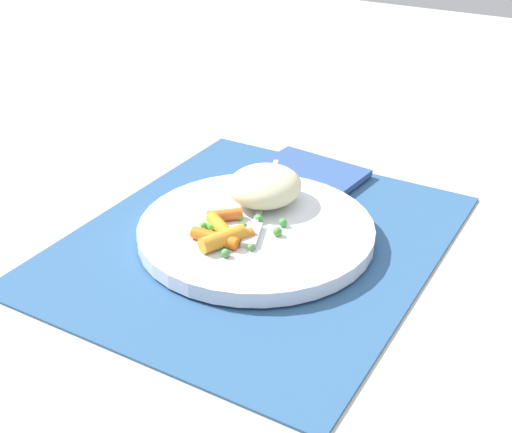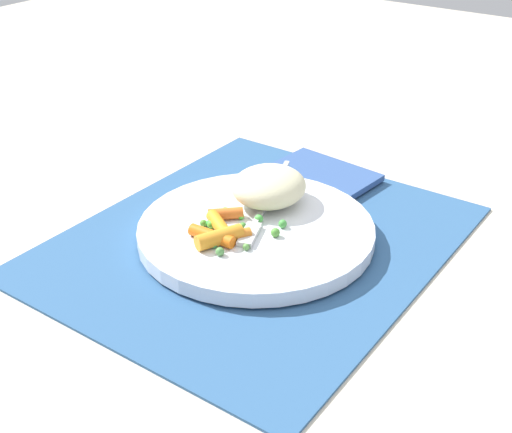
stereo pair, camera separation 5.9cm
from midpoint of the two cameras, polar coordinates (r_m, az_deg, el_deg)
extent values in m
plane|color=beige|center=(0.76, -2.22, -2.18)|extent=(2.40, 2.40, 0.00)
cube|color=#2D5684|center=(0.76, -2.23, -1.98)|extent=(0.44, 0.37, 0.01)
cylinder|color=white|center=(0.75, -2.24, -1.26)|extent=(0.26, 0.26, 0.02)
ellipsoid|color=beige|center=(0.79, -1.43, 2.50)|extent=(0.09, 0.08, 0.04)
cylinder|color=orange|center=(0.76, -4.85, 0.07)|extent=(0.04, 0.04, 0.01)
cylinder|color=orange|center=(0.72, -5.78, -1.83)|extent=(0.02, 0.05, 0.01)
cylinder|color=orange|center=(0.71, -5.13, -1.91)|extent=(0.05, 0.04, 0.02)
cylinder|color=orange|center=(0.71, -3.79, -1.90)|extent=(0.04, 0.03, 0.01)
cylinder|color=orange|center=(0.73, -5.15, -1.03)|extent=(0.04, 0.05, 0.01)
sphere|color=#4C9543|center=(0.73, -6.10, -1.65)|extent=(0.01, 0.01, 0.01)
sphere|color=green|center=(0.77, -4.83, 0.41)|extent=(0.01, 0.01, 0.01)
sphere|color=green|center=(0.74, -5.95, -0.90)|extent=(0.01, 0.01, 0.01)
sphere|color=#519147|center=(0.69, -4.97, -3.08)|extent=(0.01, 0.01, 0.01)
sphere|color=green|center=(0.76, -3.59, -0.10)|extent=(0.01, 0.01, 0.01)
sphere|color=green|center=(0.75, -2.27, -0.16)|extent=(0.01, 0.01, 0.01)
sphere|color=#3E8F3E|center=(0.71, -5.54, -2.50)|extent=(0.01, 0.01, 0.01)
sphere|color=#53A531|center=(0.72, -6.15, -1.72)|extent=(0.01, 0.01, 0.01)
sphere|color=green|center=(0.74, -6.18, -0.82)|extent=(0.01, 0.01, 0.01)
sphere|color=#418D35|center=(0.74, -3.31, -0.89)|extent=(0.01, 0.01, 0.01)
sphere|color=#4D942E|center=(0.74, -6.61, -0.80)|extent=(0.01, 0.01, 0.01)
sphere|color=green|center=(0.74, -0.03, -0.55)|extent=(0.01, 0.01, 0.01)
sphere|color=#4F9837|center=(0.73, -0.54, -1.31)|extent=(0.01, 0.01, 0.01)
sphere|color=#599843|center=(0.70, -2.84, -2.61)|extent=(0.01, 0.01, 0.01)
cube|color=silver|center=(0.73, -2.69, -1.58)|extent=(0.05, 0.03, 0.01)
cube|color=silver|center=(0.81, -1.20, 2.12)|extent=(0.15, 0.06, 0.01)
cube|color=#33518C|center=(0.89, 2.62, 3.62)|extent=(0.11, 0.14, 0.01)
camera|label=1|loc=(0.03, -92.27, -1.28)|focal=48.51mm
camera|label=2|loc=(0.03, 87.73, 1.28)|focal=48.51mm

